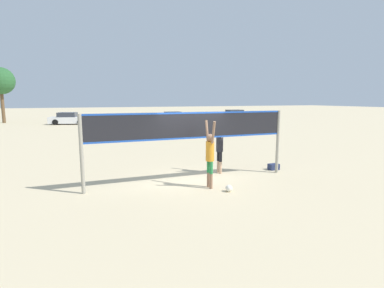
{
  "coord_description": "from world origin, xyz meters",
  "views": [
    {
      "loc": [
        -3.85,
        -9.71,
        2.96
      ],
      "look_at": [
        0.0,
        0.0,
        1.38
      ],
      "focal_mm": 28.0,
      "sensor_mm": 36.0,
      "label": 1
    }
  ],
  "objects": [
    {
      "name": "parked_car_near",
      "position": [
        -4.31,
        28.12,
        0.63
      ],
      "size": [
        4.71,
        2.76,
        1.39
      ],
      "rotation": [
        0.0,
        0.0,
        -0.25
      ],
      "color": "silver",
      "rests_on": "ground_plane"
    },
    {
      "name": "ground_plane",
      "position": [
        0.0,
        0.0,
        0.0
      ],
      "size": [
        200.0,
        200.0,
        0.0
      ],
      "primitive_type": "plane",
      "color": "beige"
    },
    {
      "name": "volleyball",
      "position": [
        0.67,
        -1.52,
        0.11
      ],
      "size": [
        0.23,
        0.23,
        0.23
      ],
      "color": "silver",
      "rests_on": "ground_plane"
    },
    {
      "name": "parked_car_mid",
      "position": [
        8.61,
        28.16,
        0.58
      ],
      "size": [
        4.47,
        1.92,
        1.27
      ],
      "rotation": [
        0.0,
        0.0,
        -0.03
      ],
      "color": "#232328",
      "rests_on": "ground_plane"
    },
    {
      "name": "tree_left_cluster",
      "position": [
        -11.85,
        33.32,
        5.07
      ],
      "size": [
        3.27,
        3.27,
        6.76
      ],
      "color": "brown",
      "rests_on": "ground_plane"
    },
    {
      "name": "volleyball_net",
      "position": [
        0.0,
        0.0,
        1.79
      ],
      "size": [
        7.48,
        0.12,
        2.5
      ],
      "color": "gray",
      "rests_on": "ground_plane"
    },
    {
      "name": "player_blocker",
      "position": [
        1.5,
        0.8,
        1.13
      ],
      "size": [
        0.28,
        0.71,
        2.15
      ],
      "rotation": [
        0.0,
        0.0,
        -1.57
      ],
      "color": "tan",
      "rests_on": "ground_plane"
    },
    {
      "name": "player_spiker",
      "position": [
        0.28,
        -0.9,
        1.2
      ],
      "size": [
        0.28,
        0.72,
        2.26
      ],
      "rotation": [
        0.0,
        0.0,
        1.57
      ],
      "color": "#8C664C",
      "rests_on": "ground_plane"
    },
    {
      "name": "parked_car_far",
      "position": [
        17.69,
        27.71,
        0.64
      ],
      "size": [
        4.78,
        2.07,
        1.43
      ],
      "rotation": [
        0.0,
        0.0,
        -0.03
      ],
      "color": "#4C6B4C",
      "rests_on": "ground_plane"
    },
    {
      "name": "gear_bag",
      "position": [
        3.89,
        0.47,
        0.12
      ],
      "size": [
        0.42,
        0.3,
        0.24
      ],
      "color": "navy",
      "rests_on": "ground_plane"
    }
  ]
}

